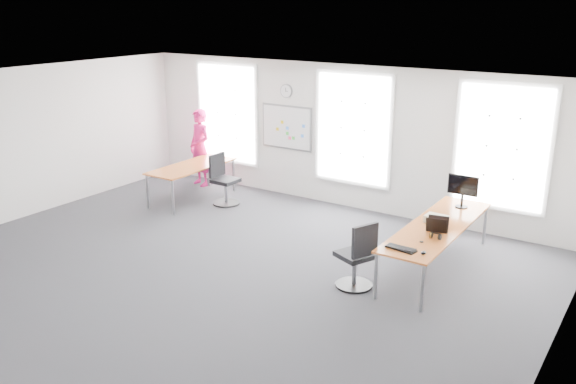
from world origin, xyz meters
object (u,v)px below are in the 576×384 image
Objects in this scene: chair_right at (357,259)px; desk_right at (437,228)px; chair_left at (223,182)px; person at (200,148)px; keyboard at (401,249)px; monitor at (463,188)px; desk_left at (192,168)px; headphones at (435,236)px.

desk_right is at bearing 174.06° from chair_right.
chair_left is 0.60× the size of person.
monitor is (0.12, 2.34, 0.34)m from keyboard.
desk_left is at bearing 174.02° from desk_right.
chair_left is 5.40m from headphones.
chair_right is 1.84× the size of monitor.
headphones is (0.26, 0.67, 0.04)m from keyboard.
chair_left reaches higher than headphones.
chair_left reaches higher than desk_right.
chair_right is 0.59× the size of person.
desk_left is at bearing 171.02° from keyboard.
monitor is (0.79, 2.40, 0.64)m from chair_right.
monitor is at bearing -85.16° from chair_left.
chair_left is 1.87× the size of monitor.
chair_left is at bearing -14.50° from person.
chair_right is at bearing -114.62° from chair_left.
desk_right is 6.85× the size of keyboard.
headphones reaches higher than keyboard.
desk_right is at bearing 97.31° from headphones.
desk_right is at bearing 2.84° from person.
chair_right is (-0.76, -1.33, -0.24)m from desk_right.
headphones is (0.93, 0.73, 0.34)m from chair_right.
headphones is at bearing -103.24° from chair_left.
keyboard is at bearing -18.12° from desk_left.
monitor reaches higher than desk_left.
desk_left is 1.94× the size of chair_left.
desk_left is at bearing -87.22° from chair_right.
monitor is (5.84, 0.46, 0.41)m from desk_left.
monitor is at bearing 96.09° from keyboard.
keyboard is (5.72, -1.87, 0.07)m from desk_left.
chair_left reaches higher than chair_right.
chair_right is 0.99× the size of chair_left.
keyboard is at bearing -94.22° from desk_right.
chair_left is 6.26× the size of headphones.
desk_left is (-5.81, 0.61, -0.01)m from desk_right.
desk_right is 1.55m from chair_right.
headphones is (6.57, -2.16, -0.10)m from person.
person is at bearing 175.42° from monitor.
desk_left is 5.42m from chair_right.
desk_left is 1.14m from person.
chair_right is at bearing -20.94° from desk_left.
desk_left is 1.97× the size of chair_right.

